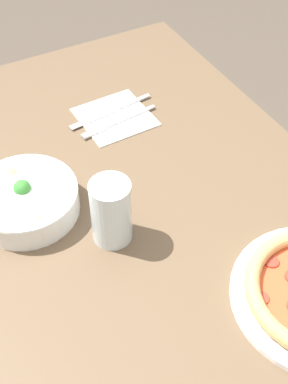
% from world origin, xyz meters
% --- Properties ---
extents(dining_table, '(1.36, 0.85, 0.77)m').
position_xyz_m(dining_table, '(0.00, 0.00, 0.67)').
color(dining_table, brown).
rests_on(dining_table, ground_plane).
extents(bowl, '(0.20, 0.20, 0.07)m').
position_xyz_m(bowl, '(0.18, 0.16, 0.80)').
color(bowl, white).
rests_on(bowl, dining_table).
extents(napkin, '(0.16, 0.16, 0.00)m').
position_xyz_m(napkin, '(0.35, -0.11, 0.77)').
color(napkin, white).
rests_on(napkin, dining_table).
extents(fork, '(0.03, 0.19, 0.00)m').
position_xyz_m(fork, '(0.33, -0.11, 0.78)').
color(fork, silver).
rests_on(fork, napkin).
extents(knife, '(0.04, 0.21, 0.01)m').
position_xyz_m(knife, '(0.37, -0.12, 0.78)').
color(knife, silver).
rests_on(knife, napkin).
extents(glass, '(0.07, 0.07, 0.13)m').
position_xyz_m(glass, '(0.05, 0.04, 0.84)').
color(glass, silver).
rests_on(glass, dining_table).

